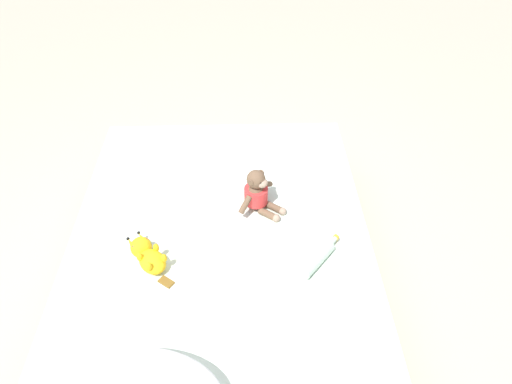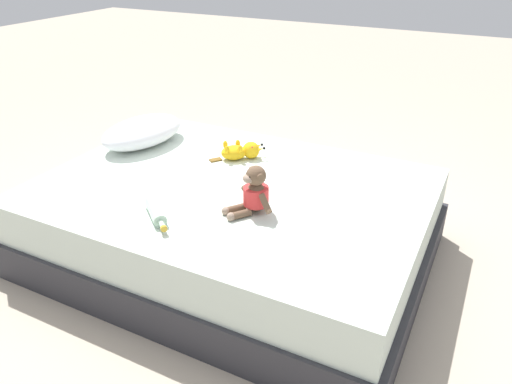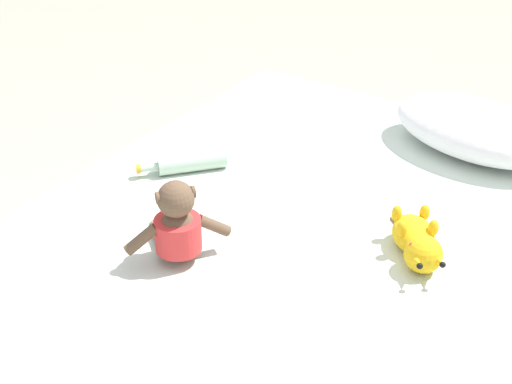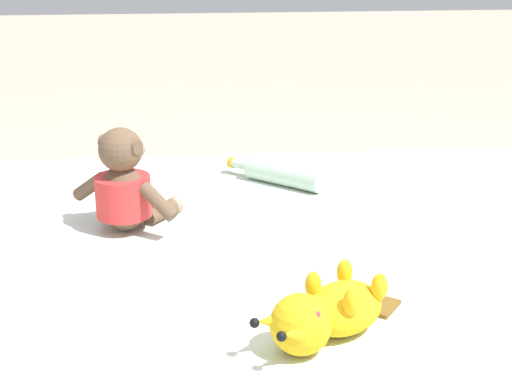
{
  "view_description": "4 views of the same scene",
  "coord_description": "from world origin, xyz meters",
  "px_view_note": "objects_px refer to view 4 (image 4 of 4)",
  "views": [
    {
      "loc": [
        -0.13,
        1.52,
        2.14
      ],
      "look_at": [
        -0.18,
        -0.24,
        0.55
      ],
      "focal_mm": 32.61,
      "sensor_mm": 36.0,
      "label": 1
    },
    {
      "loc": [
        -2.01,
        -1.18,
        1.63
      ],
      "look_at": [
        -0.18,
        -0.24,
        0.55
      ],
      "focal_mm": 34.53,
      "sensor_mm": 36.0,
      "label": 2
    },
    {
      "loc": [
        0.86,
        -1.42,
        1.6
      ],
      "look_at": [
        -0.14,
        0.06,
        0.52
      ],
      "focal_mm": 51.7,
      "sensor_mm": 36.0,
      "label": 3
    },
    {
      "loc": [
        1.45,
        -0.1,
        1.11
      ],
      "look_at": [
        -0.15,
        0.05,
        0.54
      ],
      "focal_mm": 54.81,
      "sensor_mm": 36.0,
      "label": 4
    }
  ],
  "objects_px": {
    "plush_yellow_creature": "(326,313)",
    "glass_bottle": "(283,173)",
    "plush_monkey": "(126,188)",
    "bed": "(238,357)"
  },
  "relations": [
    {
      "from": "plush_yellow_creature",
      "to": "plush_monkey",
      "type": "bearing_deg",
      "value": -145.77
    },
    {
      "from": "bed",
      "to": "plush_yellow_creature",
      "type": "relative_size",
      "value": 7.11
    },
    {
      "from": "bed",
      "to": "glass_bottle",
      "type": "xyz_separation_m",
      "value": [
        -0.46,
        0.15,
        0.26
      ]
    },
    {
      "from": "plush_yellow_creature",
      "to": "glass_bottle",
      "type": "relative_size",
      "value": 1.17
    },
    {
      "from": "bed",
      "to": "plush_yellow_creature",
      "type": "xyz_separation_m",
      "value": [
        0.33,
        0.12,
        0.28
      ]
    },
    {
      "from": "plush_monkey",
      "to": "plush_yellow_creature",
      "type": "relative_size",
      "value": 0.88
    },
    {
      "from": "plush_monkey",
      "to": "plush_yellow_creature",
      "type": "height_order",
      "value": "plush_monkey"
    },
    {
      "from": "plush_yellow_creature",
      "to": "glass_bottle",
      "type": "height_order",
      "value": "plush_yellow_creature"
    },
    {
      "from": "bed",
      "to": "plush_monkey",
      "type": "height_order",
      "value": "plush_monkey"
    },
    {
      "from": "plush_yellow_creature",
      "to": "glass_bottle",
      "type": "xyz_separation_m",
      "value": [
        -0.78,
        0.03,
        -0.02
      ]
    }
  ]
}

